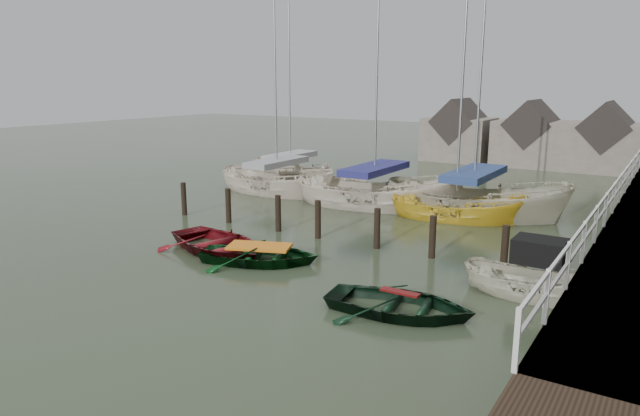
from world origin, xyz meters
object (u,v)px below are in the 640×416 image
Objects in this scene: rowboat_red at (218,252)px; sailboat_e at (291,182)px; rowboat_green at (260,262)px; sailboat_d at (472,214)px; motorboat at (534,293)px; sailboat_b at (374,205)px; sailboat_c at (455,219)px; sailboat_a at (277,192)px; rowboat_dkgreen at (399,314)px.

sailboat_e is at bearing 40.04° from rowboat_red.
rowboat_red is at bearing 64.37° from rowboat_green.
motorboat is at bearing -157.75° from sailboat_d.
sailboat_b is at bearing -17.48° from rowboat_green.
rowboat_green is 0.37× the size of sailboat_c.
sailboat_a is (-6.38, 9.44, 0.06)m from rowboat_green.
sailboat_b is at bearing 48.64° from motorboat.
sailboat_d is (-4.40, 8.39, -0.05)m from motorboat.
rowboat_dkgreen is 18.78m from sailboat_e.
rowboat_red is 0.32× the size of sailboat_d.
sailboat_e is (-7.55, 12.25, 0.06)m from rowboat_green.
sailboat_e is (-6.81, 2.96, 0.00)m from sailboat_b.
sailboat_a is at bearing 87.83° from sailboat_d.
rowboat_red is 13.40m from sailboat_e.
rowboat_dkgreen is 0.96× the size of motorboat.
motorboat is at bearing -154.26° from sailboat_c.
rowboat_green is 9.51m from sailboat_c.
sailboat_c is 11.27m from sailboat_e.
motorboat is (2.56, 2.94, 0.11)m from rowboat_dkgreen.
sailboat_c is (3.23, 8.94, 0.01)m from rowboat_green.
rowboat_red is 10.36m from sailboat_a.
sailboat_c is at bearing -41.84° from rowboat_green.
sailboat_a is 0.85× the size of sailboat_d.
sailboat_e is at bearing 34.89° from rowboat_dkgreen.
sailboat_c is (5.09, 8.83, 0.01)m from rowboat_red.
motorboat is 0.36× the size of sailboat_e.
sailboat_a is at bearing 61.37° from motorboat.
rowboat_dkgreen is (7.30, -1.44, 0.00)m from rowboat_red.
rowboat_dkgreen is at bearing -159.34° from sailboat_b.
sailboat_a reaches higher than rowboat_green.
sailboat_b is at bearing 7.93° from rowboat_red.
sailboat_b is at bearing -93.22° from sailboat_e.
rowboat_green is 14.39m from sailboat_e.
sailboat_c is (-4.77, 7.32, -0.10)m from motorboat.
motorboat is at bearing -104.09° from sailboat_e.
sailboat_c is 1.13m from sailboat_d.
rowboat_red is 1.87m from rowboat_green.
sailboat_d is (-1.84, 11.33, 0.06)m from rowboat_dkgreen.
rowboat_green is at bearing 154.80° from sailboat_d.
sailboat_d is (4.34, 0.72, 0.00)m from sailboat_b.
sailboat_c reaches higher than rowboat_dkgreen.
sailboat_e is (-10.77, 3.31, 0.05)m from sailboat_c.
motorboat is at bearing -49.91° from rowboat_dkgreen.
rowboat_red is at bearing 145.67° from sailboat_d.
motorboat is at bearing -117.60° from sailboat_a.
sailboat_a is 3.04m from sailboat_e.
sailboat_d is (9.98, 0.57, -0.00)m from sailboat_a.
sailboat_a is 10.00m from sailboat_d.
rowboat_dkgreen is 11.48m from sailboat_d.
sailboat_d is at bearing -81.08° from sailboat_e.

